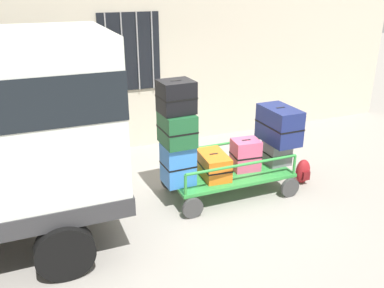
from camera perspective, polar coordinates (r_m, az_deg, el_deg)
The scene contains 12 objects.
ground_plane at distance 6.70m, azimuth 2.00°, elevation -8.00°, with size 40.00×40.00×0.00m, color gray.
building_wall at distance 8.57m, azimuth -6.02°, elevation 16.13°, with size 12.00×0.38×5.00m.
luggage_cart at distance 6.86m, azimuth 5.16°, elevation -4.38°, with size 2.04×1.06×0.37m.
cart_railing at distance 6.72m, azimuth 5.26°, elevation -1.72°, with size 1.94×0.92×0.35m.
suitcase_left_bottom at distance 6.34m, azimuth -1.94°, elevation -2.78°, with size 0.47×0.45×0.64m.
suitcase_left_middle at distance 6.15m, azimuth -2.08°, elevation 2.11°, with size 0.47×0.58×0.49m.
suitcase_left_top at distance 6.02m, azimuth -2.19°, elevation 6.53°, with size 0.52×0.47×0.48m.
suitcase_midleft_bottom at distance 6.62m, azimuth 2.97°, elevation -2.91°, with size 0.45×0.70×0.39m.
suitcase_center_bottom at distance 6.88m, azimuth 7.39°, elevation -1.45°, with size 0.47×0.41×0.52m.
suitcase_midright_bottom at distance 7.20m, azimuth 11.62°, elevation -1.15°, with size 0.40×0.38×0.41m.
suitcase_midright_middle at distance 7.02m, azimuth 11.91°, elevation 2.62°, with size 0.47×0.79×0.59m.
backpack at distance 7.45m, azimuth 15.05°, elevation -3.69°, with size 0.27×0.22×0.44m.
Camera 1 is at (-2.41, -5.29, 3.33)m, focal length 38.69 mm.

